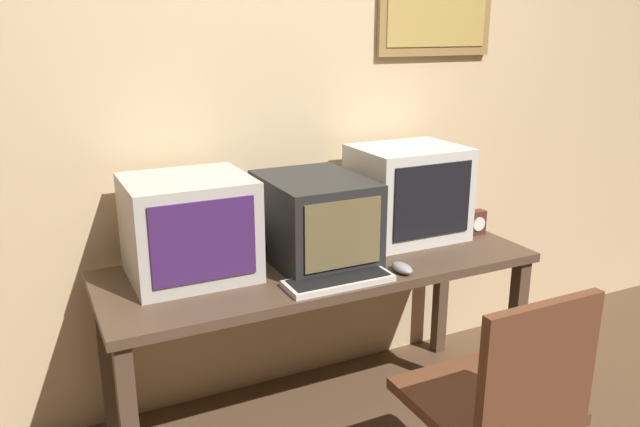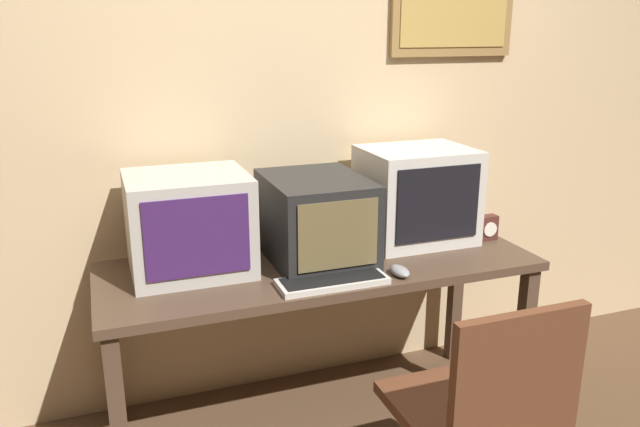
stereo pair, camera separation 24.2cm
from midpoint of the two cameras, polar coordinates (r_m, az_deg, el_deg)
The scene contains 8 objects.
wall_back at distance 2.71m, azimuth -0.22°, elevation 10.03°, with size 8.00×0.08×2.60m.
desk at distance 2.52m, azimuth 2.77°, elevation -6.29°, with size 1.72×0.63×0.72m.
monitor_left at distance 2.37m, azimuth -9.08°, elevation -0.93°, with size 0.45×0.41×0.38m.
monitor_center at distance 2.47m, azimuth 2.32°, elevation -0.53°, with size 0.38×0.49×0.34m.
monitor_right at distance 2.74m, azimuth 11.31°, elevation 1.65°, with size 0.46×0.38×0.41m.
keyboard_main at distance 2.28m, azimuth 4.20°, elevation -6.25°, with size 0.40×0.15×0.03m.
mouse_near_keyboard at distance 2.38m, azimuth 10.21°, elevation -5.26°, with size 0.06×0.11×0.04m.
desk_clock at distance 2.86m, azimuth 17.39°, elevation -1.29°, with size 0.09×0.05×0.11m.
Camera 2 is at (-0.80, -1.37, 1.62)m, focal length 35.00 mm.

